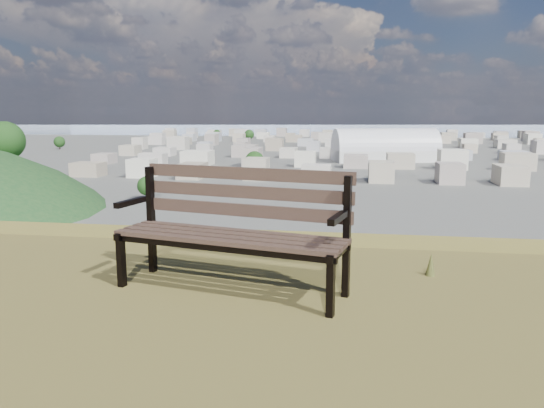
# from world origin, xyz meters

# --- Properties ---
(park_bench) EXTENTS (1.76, 0.90, 0.88)m
(park_bench) POSITION_xyz_m (0.93, 2.67, 25.50)
(park_bench) COLOR #49352A
(park_bench) RESTS_ON hilltop_mesa
(arena) EXTENTS (57.47, 35.07, 22.61)m
(arena) POSITION_xyz_m (17.77, 285.58, 5.33)
(arena) COLOR silver
(arena) RESTS_ON ground
(city_blocks) EXTENTS (395.00, 361.00, 7.00)m
(city_blocks) POSITION_xyz_m (0.00, 394.44, 3.50)
(city_blocks) COLOR beige
(city_blocks) RESTS_ON ground
(city_trees) EXTENTS (406.52, 387.20, 9.98)m
(city_trees) POSITION_xyz_m (-26.39, 319.00, 4.83)
(city_trees) COLOR #322119
(city_trees) RESTS_ON ground
(bay_water) EXTENTS (2400.00, 700.00, 0.12)m
(bay_water) POSITION_xyz_m (0.00, 900.00, 0.00)
(bay_water) COLOR #8DA6B4
(bay_water) RESTS_ON ground
(far_hills) EXTENTS (2050.00, 340.00, 60.00)m
(far_hills) POSITION_xyz_m (-60.92, 1402.93, 25.47)
(far_hills) COLOR #9EA8C5
(far_hills) RESTS_ON ground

